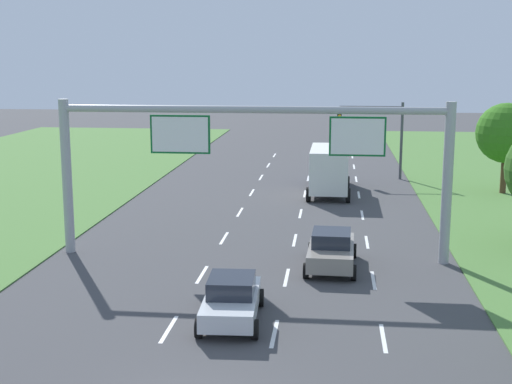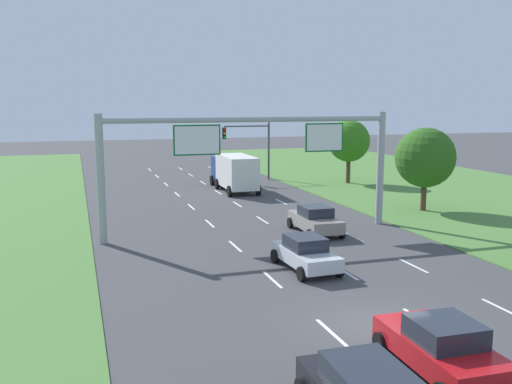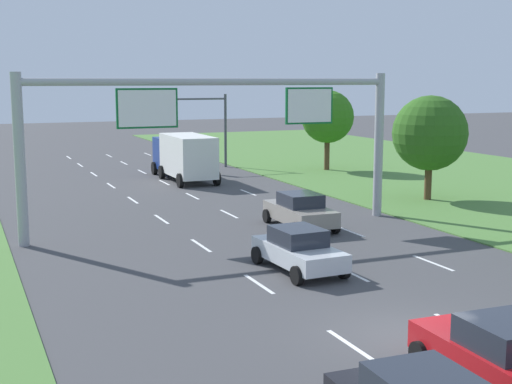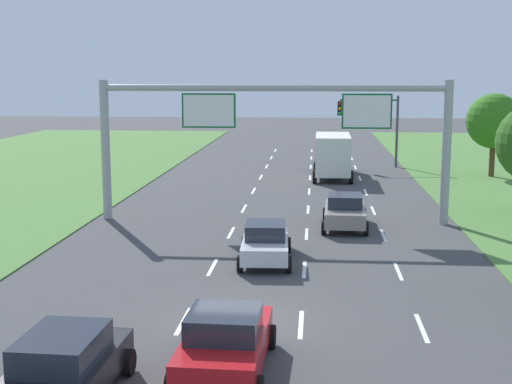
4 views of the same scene
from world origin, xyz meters
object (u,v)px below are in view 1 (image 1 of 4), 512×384
car_far_ahead (331,249)px  box_truck (329,167)px  sign_gantry (254,150)px  roadside_tree_far (506,133)px  car_near_red (231,299)px  traffic_light_mast (375,126)px

car_far_ahead → box_truck: size_ratio=0.56×
sign_gantry → roadside_tree_far: sign_gantry is taller
car_far_ahead → roadside_tree_far: roadside_tree_far is taller
car_near_red → traffic_light_mast: size_ratio=0.75×
car_near_red → box_truck: box_truck is taller
car_near_red → box_truck: 23.81m
car_far_ahead → traffic_light_mast: bearing=84.3°
box_truck → sign_gantry: bearing=-101.0°
sign_gantry → traffic_light_mast: sign_gantry is taller
traffic_light_mast → sign_gantry: bearing=-106.5°
box_truck → roadside_tree_far: 11.55m
traffic_light_mast → roadside_tree_far: (8.11, -4.94, 0.11)m
car_far_ahead → sign_gantry: 5.45m
car_near_red → sign_gantry: (-0.10, 7.78, 4.09)m
box_truck → traffic_light_mast: (3.19, 5.76, 2.19)m
box_truck → sign_gantry: 16.45m
sign_gantry → roadside_tree_far: (14.51, 16.62, -0.89)m
sign_gantry → roadside_tree_far: size_ratio=2.91×
car_near_red → box_truck: bearing=80.0°
car_far_ahead → traffic_light_mast: 23.15m
car_far_ahead → box_truck: bearing=92.5°
car_far_ahead → box_truck: box_truck is taller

